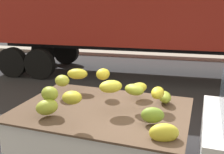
# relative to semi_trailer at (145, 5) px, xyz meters

# --- Properties ---
(curb_strip) EXTENTS (80.00, 0.80, 0.16)m
(curb_strip) POSITION_rel_semi_trailer_xyz_m (0.96, 3.58, -2.46)
(curb_strip) COLOR gray
(curb_strip) RESTS_ON ground
(semi_trailer) EXTENTS (12.01, 2.70, 3.95)m
(semi_trailer) POSITION_rel_semi_trailer_xyz_m (0.00, 0.00, 0.00)
(semi_trailer) COLOR maroon
(semi_trailer) RESTS_ON ground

